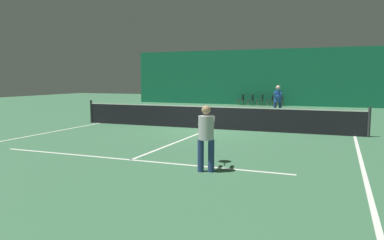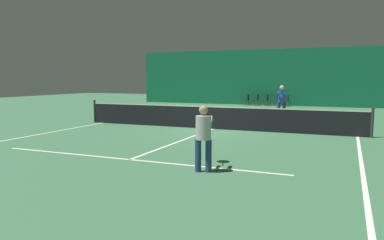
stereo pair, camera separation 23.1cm
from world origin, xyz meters
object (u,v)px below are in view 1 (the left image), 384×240
(courtside_chair_4, at_px, (281,100))
(courtside_chair_1, at_px, (251,99))
(player_near, at_px, (206,133))
(tennis_net, at_px, (211,117))
(courtside_chair_2, at_px, (261,99))
(courtside_chair_0, at_px, (241,99))
(player_far, at_px, (278,99))
(courtside_chair_3, at_px, (271,100))

(courtside_chair_4, bearing_deg, courtside_chair_1, -90.00)
(player_near, xyz_separation_m, courtside_chair_1, (-3.66, 21.01, -0.39))
(courtside_chair_1, xyz_separation_m, courtside_chair_4, (2.29, 0.00, 0.00))
(tennis_net, relative_size, courtside_chair_2, 14.29)
(courtside_chair_2, bearing_deg, courtside_chair_0, -90.00)
(courtside_chair_0, height_order, courtside_chair_2, same)
(tennis_net, xyz_separation_m, courtside_chair_2, (-0.71, 14.20, -0.03))
(player_near, bearing_deg, player_far, -15.02)
(courtside_chair_1, height_order, courtside_chair_2, same)
(player_near, relative_size, courtside_chair_0, 1.78)
(player_near, bearing_deg, tennis_net, 1.61)
(player_near, distance_m, courtside_chair_4, 21.05)
(player_far, distance_m, courtside_chair_0, 9.95)
(tennis_net, relative_size, player_near, 8.02)
(courtside_chair_3, distance_m, courtside_chair_4, 0.76)
(player_near, xyz_separation_m, courtside_chair_2, (-2.90, 21.01, -0.39))
(player_near, height_order, courtside_chair_4, player_near)
(courtside_chair_1, distance_m, courtside_chair_4, 2.29)
(tennis_net, relative_size, courtside_chair_1, 14.29)
(player_near, relative_size, courtside_chair_4, 1.78)
(courtside_chair_4, bearing_deg, courtside_chair_0, -90.00)
(tennis_net, bearing_deg, courtside_chair_3, 89.78)
(courtside_chair_0, bearing_deg, courtside_chair_2, 90.00)
(courtside_chair_2, bearing_deg, courtside_chair_1, -90.00)
(courtside_chair_3, bearing_deg, courtside_chair_1, -90.00)
(tennis_net, relative_size, player_far, 6.95)
(courtside_chair_1, bearing_deg, player_near, 9.89)
(player_near, bearing_deg, courtside_chair_1, -6.32)
(player_far, height_order, courtside_chair_4, player_far)
(courtside_chair_3, bearing_deg, tennis_net, -0.22)
(player_near, xyz_separation_m, player_far, (-0.25, 11.99, 0.13))
(tennis_net, xyz_separation_m, courtside_chair_0, (-2.24, 14.20, -0.03))
(courtside_chair_2, height_order, courtside_chair_4, same)
(player_far, bearing_deg, courtside_chair_4, 179.66)
(tennis_net, bearing_deg, courtside_chair_4, 86.70)
(tennis_net, xyz_separation_m, player_near, (2.19, -6.80, 0.36))
(player_far, relative_size, courtside_chair_0, 2.06)
(tennis_net, distance_m, player_far, 5.56)
(player_far, height_order, courtside_chair_3, player_far)
(tennis_net, height_order, player_far, player_far)
(courtside_chair_2, distance_m, courtside_chair_4, 1.53)
(courtside_chair_2, xyz_separation_m, courtside_chair_3, (0.76, 0.00, 0.00))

